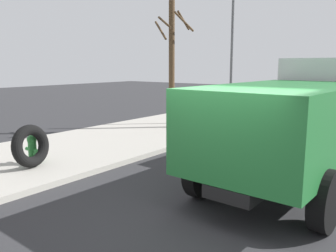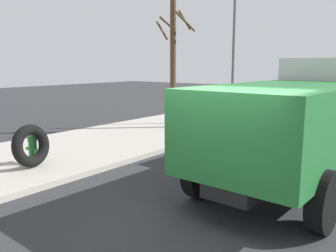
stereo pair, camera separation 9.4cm
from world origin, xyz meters
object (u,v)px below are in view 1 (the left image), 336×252
loose_tire (31,146)px  bare_tree (172,61)px  dump_truck_green (304,116)px  street_light_pole (232,58)px  fire_hydrant (33,148)px

loose_tire → bare_tree: 7.48m
dump_truck_green → bare_tree: (3.38, 6.52, 1.34)m
dump_truck_green → street_light_pole: (6.09, 5.14, 1.51)m
fire_hydrant → loose_tire: loose_tire is taller
bare_tree → fire_hydrant: bearing=-176.7°
street_light_pole → bare_tree: bearing=153.0°
fire_hydrant → dump_truck_green: bearing=-60.4°
fire_hydrant → loose_tire: 0.43m
loose_tire → bare_tree: (7.10, 0.72, 2.23)m
dump_truck_green → loose_tire: bearing=122.7°
dump_truck_green → fire_hydrant: bearing=119.6°
fire_hydrant → dump_truck_green: 7.12m
loose_tire → street_light_pole: size_ratio=0.19×
bare_tree → street_light_pole: bearing=-27.0°
loose_tire → street_light_pole: street_light_pole is taller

